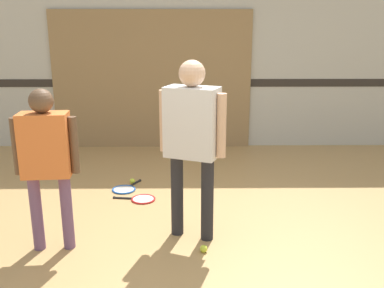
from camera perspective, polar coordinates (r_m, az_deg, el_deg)
name	(u,v)px	position (r m, az deg, el deg)	size (l,w,h in m)	color
ground_plane	(205,246)	(3.93, 1.77, -13.44)	(16.00, 16.00, 0.00)	tan
wall_back	(198,46)	(6.76, 0.74, 12.99)	(16.00, 0.07, 3.20)	beige
wall_panel	(152,81)	(6.77, -5.37, 8.42)	(3.09, 0.05, 2.13)	#93754C
person_instructor	(192,132)	(3.74, 0.00, 1.64)	(0.58, 0.40, 1.63)	#232328
person_student_left	(46,153)	(3.76, -18.88, -1.18)	(0.54, 0.25, 1.42)	#6B4C70
racket_spare_on_floor	(125,189)	(5.22, -8.95, -5.93)	(0.38, 0.51, 0.03)	blue
racket_second_spare	(141,199)	(4.90, -6.75, -7.29)	(0.51, 0.31, 0.03)	red
tennis_ball_near_instructor	(204,249)	(3.83, 1.57, -13.78)	(0.07, 0.07, 0.07)	#CCE038
tennis_ball_by_spare_racket	(132,181)	(5.39, -7.95, -4.91)	(0.07, 0.07, 0.07)	#CCE038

